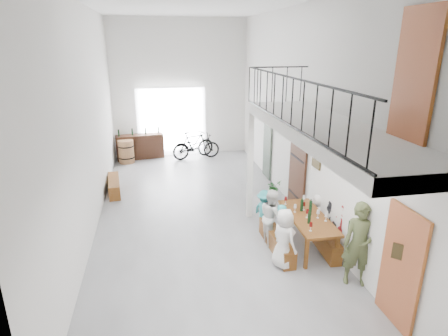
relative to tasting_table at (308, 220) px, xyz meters
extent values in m
plane|color=slate|center=(-2.20, 2.30, -0.71)|extent=(12.00, 12.00, 0.00)
plane|color=silver|center=(-2.20, 8.30, 2.04)|extent=(5.50, 0.00, 5.50)
plane|color=silver|center=(-2.20, -3.70, 2.04)|extent=(5.50, 0.00, 5.50)
plane|color=silver|center=(-4.95, 2.30, 2.04)|extent=(0.00, 12.00, 12.00)
plane|color=silver|center=(0.55, 2.30, 2.04)|extent=(0.00, 12.00, 12.00)
plane|color=white|center=(-2.20, 2.30, 4.79)|extent=(12.00, 12.00, 0.00)
cube|color=white|center=(-2.60, 8.24, 0.69)|extent=(2.80, 0.08, 2.80)
cube|color=#9B4C29|center=(0.50, -2.60, 0.34)|extent=(0.06, 0.95, 2.10)
cube|color=#391B0F|center=(0.50, 2.00, 0.29)|extent=(0.06, 1.10, 2.00)
cube|color=#303A2F|center=(0.50, 4.80, 0.29)|extent=(0.06, 0.80, 2.00)
cube|color=#9B4C29|center=(0.50, -2.20, 3.39)|extent=(0.06, 0.90, 1.95)
cube|color=#3A2F17|center=(0.52, 0.90, 1.19)|extent=(0.04, 0.45, 0.55)
cylinder|color=white|center=(0.51, 3.50, 1.69)|extent=(0.04, 0.28, 0.28)
cube|color=silver|center=(-0.20, -0.90, 2.29)|extent=(1.50, 5.60, 0.25)
cube|color=black|center=(-0.93, -0.90, 3.27)|extent=(0.03, 5.60, 0.03)
cube|color=black|center=(-0.93, -0.90, 2.44)|extent=(0.03, 5.60, 0.03)
cube|color=black|center=(-0.20, 1.88, 3.27)|extent=(1.50, 0.03, 0.03)
cube|color=silver|center=(-0.90, 1.85, 0.73)|extent=(0.14, 0.14, 2.88)
cube|color=brown|center=(0.00, 0.00, 0.05)|extent=(0.85, 1.99, 0.06)
cube|color=brown|center=(-0.36, -0.84, -0.34)|extent=(0.07, 0.07, 0.73)
cube|color=brown|center=(0.32, -0.86, -0.34)|extent=(0.07, 0.07, 0.73)
cube|color=brown|center=(-0.32, 0.86, -0.34)|extent=(0.07, 0.07, 0.73)
cube|color=brown|center=(0.36, 0.84, -0.34)|extent=(0.07, 0.07, 0.73)
cube|color=brown|center=(-0.72, 0.02, -0.50)|extent=(0.32, 1.80, 0.41)
cube|color=brown|center=(0.37, 0.07, -0.48)|extent=(0.37, 2.00, 0.46)
cylinder|color=black|center=(0.13, 0.19, 0.26)|extent=(0.07, 0.07, 0.35)
cylinder|color=black|center=(0.06, 0.04, 0.26)|extent=(0.07, 0.07, 0.35)
cylinder|color=black|center=(-0.04, 0.30, 0.26)|extent=(0.07, 0.07, 0.35)
cylinder|color=black|center=(-0.12, -0.33, 0.26)|extent=(0.07, 0.07, 0.35)
cube|color=brown|center=(-4.70, 4.33, -0.49)|extent=(0.50, 1.58, 0.44)
cylinder|color=#9A6B44|center=(-4.47, 7.44, -0.25)|extent=(0.61, 0.61, 0.91)
cylinder|color=black|center=(-4.47, 7.44, -0.48)|extent=(0.62, 0.62, 0.05)
cylinder|color=black|center=(-4.47, 7.44, -0.02)|extent=(0.62, 0.62, 0.05)
cube|color=#391B0F|center=(-3.95, 7.95, -0.21)|extent=(1.94, 0.78, 1.00)
cylinder|color=black|center=(-4.73, 7.80, 0.43)|extent=(0.06, 0.06, 0.28)
cylinder|color=black|center=(-4.21, 7.89, 0.43)|extent=(0.06, 0.06, 0.28)
cylinder|color=black|center=(-3.68, 7.96, 0.43)|extent=(0.06, 0.06, 0.28)
cylinder|color=black|center=(-3.17, 8.09, 0.43)|extent=(0.06, 0.06, 0.28)
imported|color=white|center=(-0.80, -0.65, -0.05)|extent=(0.62, 0.75, 1.32)
imported|color=teal|center=(-0.67, -0.15, -0.10)|extent=(0.30, 0.45, 1.20)
imported|color=white|center=(-0.74, 0.38, -0.04)|extent=(0.55, 0.68, 1.34)
imported|color=teal|center=(-0.74, 0.95, -0.16)|extent=(0.64, 0.81, 1.10)
imported|color=#A81C1F|center=(0.64, -0.50, -0.06)|extent=(0.47, 0.81, 1.29)
imported|color=black|center=(0.64, 0.05, -0.15)|extent=(0.61, 1.08, 1.11)
imported|color=white|center=(0.53, 0.63, -0.20)|extent=(0.40, 0.54, 1.01)
imported|color=#4A542F|center=(0.42, -1.48, 0.15)|extent=(0.73, 0.60, 1.72)
imported|color=#164C19|center=(0.25, 3.20, -0.47)|extent=(0.55, 0.52, 0.48)
imported|color=black|center=(-1.69, 7.46, -0.19)|extent=(2.02, 0.91, 1.02)
imported|color=black|center=(-1.79, 7.57, -0.14)|extent=(1.93, 1.21, 1.13)
camera|label=1|loc=(-3.34, -7.24, 3.86)|focal=30.00mm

